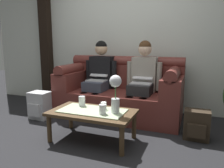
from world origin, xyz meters
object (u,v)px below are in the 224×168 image
at_px(coffee_table, 92,114).
at_px(backpack_right, 197,125).
at_px(person_left, 99,75).
at_px(person_right, 143,77).
at_px(backpack_left, 40,105).
at_px(couch, 120,93).
at_px(cup_near_right, 82,101).
at_px(cup_far_center, 103,109).
at_px(cup_near_left, 104,106).
at_px(flower_vase, 115,90).

relative_size(coffee_table, backpack_right, 2.75).
bearing_deg(person_left, person_right, 0.00).
bearing_deg(backpack_left, backpack_right, 1.58).
bearing_deg(coffee_table, backpack_right, 22.07).
bearing_deg(backpack_right, couch, 155.43).
distance_m(cup_near_right, cup_far_center, 0.43).
height_order(coffee_table, cup_near_right, cup_near_right).
bearing_deg(cup_near_left, cup_near_right, 172.06).
height_order(flower_vase, backpack_right, flower_vase).
height_order(person_left, coffee_table, person_left).
relative_size(person_left, cup_near_left, 13.33).
bearing_deg(couch, cup_far_center, -81.09).
height_order(flower_vase, backpack_left, flower_vase).
height_order(cup_near_left, cup_far_center, cup_far_center).
distance_m(couch, flower_vase, 1.09).
bearing_deg(person_right, coffee_table, -110.02).
bearing_deg(backpack_left, person_left, 38.57).
bearing_deg(cup_near_left, backpack_left, 164.75).
xyz_separation_m(person_left, flower_vase, (0.67, -1.01, -0.01)).
relative_size(person_right, cup_near_left, 13.33).
height_order(person_left, backpack_left, person_left).
bearing_deg(cup_near_right, person_right, 57.17).
relative_size(coffee_table, cup_far_center, 9.19).
relative_size(person_right, coffee_table, 1.20).
bearing_deg(coffee_table, couch, 90.00).
bearing_deg(cup_near_left, coffee_table, -146.24).
height_order(coffee_table, backpack_left, backpack_left).
distance_m(coffee_table, cup_near_right, 0.27).
xyz_separation_m(person_left, cup_near_left, (0.49, -0.95, -0.23)).
height_order(cup_far_center, backpack_left, cup_far_center).
bearing_deg(person_left, coffee_table, -69.98).
distance_m(couch, cup_near_left, 0.96).
bearing_deg(flower_vase, cup_near_left, 158.75).
distance_m(person_right, coffee_table, 1.14).
bearing_deg(coffee_table, backpack_left, 159.72).
bearing_deg(backpack_right, backpack_left, -178.42).
distance_m(person_right, backpack_left, 1.68).
relative_size(cup_far_center, backpack_left, 0.26).
bearing_deg(flower_vase, cup_near_right, 167.15).
xyz_separation_m(person_right, backpack_left, (-1.50, -0.61, -0.45)).
bearing_deg(backpack_left, cup_near_right, -17.71).
bearing_deg(backpack_left, cup_far_center, -21.05).
bearing_deg(couch, cup_near_right, -102.99).
relative_size(flower_vase, backpack_right, 1.20).
bearing_deg(flower_vase, person_left, 123.36).
relative_size(person_left, backpack_right, 3.30).
height_order(cup_near_right, cup_far_center, cup_near_right).
bearing_deg(couch, person_left, -179.68).
xyz_separation_m(person_left, backpack_left, (-0.76, -0.61, -0.45)).
bearing_deg(cup_near_left, person_left, 117.36).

